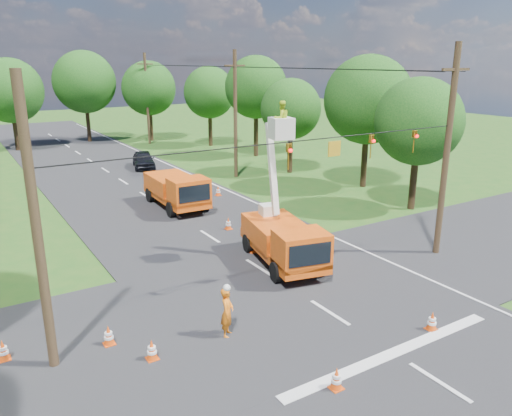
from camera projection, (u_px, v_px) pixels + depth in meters
ground at (145, 196)px, 35.11m from camera, size 140.00×140.00×0.00m
road_main at (145, 196)px, 35.11m from camera, size 12.00×100.00×0.06m
road_cross at (298, 293)px, 20.47m from camera, size 56.00×10.00×0.07m
stop_bar at (393, 354)px, 16.24m from camera, size 9.00×0.45×0.02m
edge_line at (216, 186)px, 37.95m from camera, size 0.12×90.00×0.02m
bucket_truck at (284, 233)px, 22.96m from camera, size 3.41×6.28×7.51m
second_truck at (177, 190)px, 32.01m from camera, size 2.68×6.34×2.34m
ground_worker at (227, 312)px, 17.08m from camera, size 0.76×0.77×1.80m
distant_car at (144, 160)px, 44.13m from camera, size 2.82×4.68×1.49m
traffic_cone_0 at (336, 379)px, 14.41m from camera, size 0.38×0.38×0.71m
traffic_cone_1 at (432, 321)px, 17.58m from camera, size 0.38×0.38×0.71m
traffic_cone_2 at (253, 246)px, 24.69m from camera, size 0.38×0.38×0.71m
traffic_cone_3 at (228, 224)px, 28.08m from camera, size 0.38×0.38×0.71m
traffic_cone_4 at (152, 350)px, 15.83m from camera, size 0.38×0.38×0.71m
traffic_cone_5 at (109, 335)px, 16.66m from camera, size 0.38×0.38×0.71m
traffic_cone_6 at (3, 350)px, 15.81m from camera, size 0.38×0.38×0.71m
traffic_cone_7 at (218, 191)px, 35.08m from camera, size 0.38×0.38×0.71m
pole_right_near at (447, 151)px, 23.32m from camera, size 1.80×0.30×10.00m
pole_right_mid at (235, 114)px, 39.59m from camera, size 1.80×0.30×10.00m
pole_right_far at (147, 98)px, 55.86m from camera, size 1.80×0.30×10.00m
pole_left at (37, 230)px, 14.37m from camera, size 0.30×0.30×9.00m
signal_span at (347, 147)px, 19.92m from camera, size 18.00×0.29×1.07m
tree_right_a at (419, 122)px, 30.61m from camera, size 5.40×5.40×8.28m
tree_right_b at (368, 100)px, 36.00m from camera, size 6.40×6.40×9.65m
tree_right_c at (291, 109)px, 41.10m from camera, size 5.00×5.00×7.83m
tree_right_d at (256, 87)px, 48.03m from camera, size 6.00×6.00×9.70m
tree_right_e at (209, 93)px, 54.28m from camera, size 5.60×5.60×8.63m
tree_far_a at (10, 91)px, 51.14m from camera, size 6.60×6.60×9.50m
tree_far_b at (84, 82)px, 56.65m from camera, size 7.00×7.00×10.32m
tree_far_c at (149, 88)px, 57.72m from camera, size 6.20×6.20×9.18m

